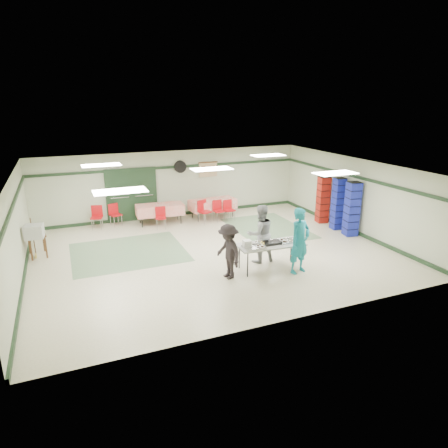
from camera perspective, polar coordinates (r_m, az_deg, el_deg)
name	(u,v)px	position (r m, az deg, el deg)	size (l,w,h in m)	color
floor	(212,252)	(12.85, -1.66, -4.00)	(11.00, 11.00, 0.00)	beige
ceiling	(212,168)	(12.12, -1.78, 7.96)	(11.00, 11.00, 0.00)	silver
wall_back	(173,184)	(16.59, -7.24, 5.71)	(11.00, 11.00, 0.00)	#B4BCA0
wall_front	(287,265)	(8.58, 9.00, -5.79)	(11.00, 11.00, 0.00)	#B4BCA0
wall_left	(15,233)	(11.76, -27.67, -1.17)	(9.00, 9.00, 0.00)	#B4BCA0
wall_right	(354,196)	(15.18, 18.14, 3.86)	(9.00, 9.00, 0.00)	#B4BCA0
trim_back	(173,167)	(16.43, -7.31, 8.07)	(11.00, 0.06, 0.10)	#1B321D
baseboard_back	(175,214)	(16.87, -7.05, 1.39)	(11.00, 0.06, 0.12)	#1B321D
trim_left	(12,207)	(11.58, -28.01, 2.14)	(9.00, 0.06, 0.10)	#1B321D
baseboard_left	(24,278)	(12.19, -26.68, -6.91)	(9.00, 0.06, 0.12)	#1B321D
trim_right	(356,177)	(15.02, 18.30, 6.44)	(9.00, 0.06, 0.10)	#1B321D
baseboard_right	(350,230)	(15.50, 17.61, -0.78)	(9.00, 0.06, 0.12)	#1B321D
green_patch_a	(129,252)	(13.18, -13.48, -3.92)	(3.50, 3.00, 0.01)	gray
green_patch_b	(267,228)	(15.24, 6.21, -0.57)	(2.50, 3.50, 0.01)	gray
double_door_left	(120,196)	(16.18, -14.69, 3.88)	(0.90, 0.06, 2.10)	gray
double_door_right	(144,194)	(16.32, -11.39, 4.23)	(0.90, 0.06, 2.10)	gray
door_frame	(132,195)	(16.22, -13.04, 4.04)	(2.00, 0.03, 2.15)	#1B321D
wall_fan	(180,167)	(16.48, -6.27, 8.14)	(0.50, 0.50, 0.10)	black
scroll_banner	(208,170)	(16.88, -2.30, 7.77)	(0.80, 0.02, 0.60)	tan
serving_table	(271,245)	(11.45, 6.70, -3.02)	(1.97, 0.88, 0.76)	#A0A09C
sheet_tray_right	(288,241)	(11.67, 9.09, -2.44)	(0.56, 0.42, 0.02)	silver
sheet_tray_mid	(267,243)	(11.44, 6.14, -2.73)	(0.53, 0.40, 0.02)	silver
sheet_tray_left	(254,247)	(11.09, 4.30, -3.35)	(0.58, 0.44, 0.02)	silver
baking_pan	(272,243)	(11.42, 6.87, -2.65)	(0.50, 0.31, 0.08)	black
foam_box_stack	(247,244)	(11.09, 3.31, -2.84)	(0.22, 0.20, 0.20)	white
volunteer_teal	(300,241)	(11.27, 10.77, -2.39)	(0.68, 0.45, 1.87)	teal
volunteer_grey	(260,234)	(11.86, 5.20, -1.39)	(0.86, 0.67, 1.76)	gray
volunteer_dark	(228,252)	(10.78, 0.61, -3.96)	(0.99, 0.57, 1.53)	black
dining_table_a	(213,204)	(16.39, -1.64, 2.89)	(1.94, 0.99, 0.77)	red
dining_table_b	(160,209)	(15.77, -9.14, 2.08)	(1.86, 0.92, 0.77)	red
chair_a	(218,209)	(15.89, -0.87, 2.23)	(0.43, 0.43, 0.84)	red
chair_b	(203,209)	(15.68, -2.96, 2.14)	(0.53, 0.53, 0.91)	red
chair_c	(229,208)	(16.06, 0.65, 2.33)	(0.42, 0.42, 0.82)	red
chair_d	(161,215)	(15.23, -9.04, 1.25)	(0.45, 0.46, 0.82)	red
chair_loose_a	(115,212)	(15.93, -15.37, 1.62)	(0.50, 0.50, 0.85)	red
chair_loose_b	(97,215)	(15.72, -17.71, 1.28)	(0.50, 0.50, 0.88)	red
crate_stack_blue_a	(338,204)	(15.38, 15.97, 2.79)	(0.38, 0.38, 1.95)	#192796
crate_stack_red	(323,200)	(16.10, 13.95, 3.38)	(0.40, 0.40, 1.83)	#A31210
crate_stack_blue_b	(352,209)	(14.79, 17.82, 2.04)	(0.43, 0.43, 1.95)	#192796
printer_table	(36,237)	(13.62, -25.25, -1.66)	(0.62, 0.87, 0.74)	brown
office_printer	(34,232)	(13.07, -25.50, -0.98)	(0.51, 0.45, 0.40)	#AFB0AB
broom	(33,237)	(13.55, -25.61, -1.66)	(0.03, 0.03, 1.27)	brown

